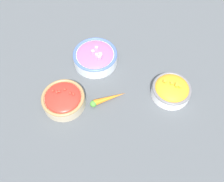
# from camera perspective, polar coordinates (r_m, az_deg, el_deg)

# --- Properties ---
(ground_plane) EXTENTS (3.00, 3.00, 0.00)m
(ground_plane) POSITION_cam_1_polar(r_m,az_deg,el_deg) (0.94, -0.00, -0.98)
(ground_plane) COLOR #4C5156
(bowl_cherry_tomatoes) EXTENTS (0.15, 0.15, 0.06)m
(bowl_cherry_tomatoes) POSITION_cam_1_polar(r_m,az_deg,el_deg) (0.91, -11.03, -1.82)
(bowl_cherry_tomatoes) COLOR beige
(bowl_cherry_tomatoes) RESTS_ON ground_plane
(bowl_squash) EXTENTS (0.14, 0.14, 0.07)m
(bowl_squash) POSITION_cam_1_polar(r_m,az_deg,el_deg) (0.94, 13.41, 0.32)
(bowl_squash) COLOR white
(bowl_squash) RESTS_ON ground_plane
(bowl_red_onion) EXTENTS (0.18, 0.18, 0.07)m
(bowl_red_onion) POSITION_cam_1_polar(r_m,az_deg,el_deg) (1.01, -3.84, 7.86)
(bowl_red_onion) COLOR silver
(bowl_red_onion) RESTS_ON ground_plane
(loose_carrot) EXTENTS (0.11, 0.11, 0.02)m
(loose_carrot) POSITION_cam_1_polar(r_m,az_deg,el_deg) (0.91, -1.02, -1.93)
(loose_carrot) COLOR orange
(loose_carrot) RESTS_ON ground_plane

